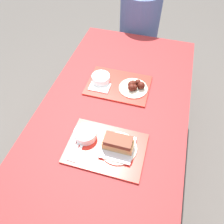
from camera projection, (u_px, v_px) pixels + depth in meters
The scene contains 15 objects.
ground_plane at pixel (111, 167), 1.91m from camera, with size 12.00×12.00×0.00m, color #4C4742.
picnic_table at pixel (111, 123), 1.40m from camera, with size 0.92×1.85×0.73m.
picnic_bench_far at pixel (141, 54), 2.30m from camera, with size 0.87×0.28×0.46m.
tray_near at pixel (106, 148), 1.18m from camera, with size 0.42×0.30×0.01m.
tray_far at pixel (118, 85), 1.49m from camera, with size 0.42×0.30×0.01m.
bowl_coleslaw_near at pixel (85, 134), 1.20m from camera, with size 0.12×0.12×0.05m.
brisket_sandwich_plate at pixel (118, 145), 1.15m from camera, with size 0.20×0.20×0.09m.
plastic_fork_near at pixel (77, 147), 1.18m from camera, with size 0.03×0.17×0.00m.
plastic_knife_near at pixel (81, 148), 1.17m from camera, with size 0.02×0.17×0.00m.
plastic_spoon_near at pixel (73, 146), 1.18m from camera, with size 0.03×0.17×0.00m.
condiment_packet at pixel (114, 138), 1.21m from camera, with size 0.04×0.03×0.01m.
bowl_coleslaw_far at pixel (101, 78), 1.49m from camera, with size 0.12×0.12×0.05m.
wings_plate_far at pixel (134, 86), 1.45m from camera, with size 0.19×0.19×0.06m.
napkin_far at pixel (100, 87), 1.47m from camera, with size 0.14×0.10×0.01m.
person_seated_across at pixel (140, 18), 2.01m from camera, with size 0.37×0.37×0.75m.
Camera 1 is at (0.23, -0.80, 1.78)m, focal length 35.00 mm.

